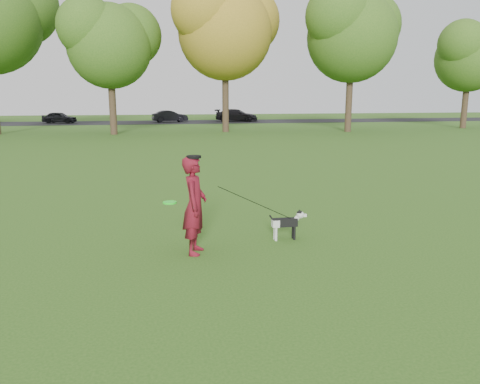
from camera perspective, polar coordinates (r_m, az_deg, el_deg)
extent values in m
plane|color=#285116|center=(8.68, -1.80, -6.14)|extent=(120.00, 120.00, 0.00)
cube|color=black|center=(48.26, -8.93, 8.41)|extent=(120.00, 7.00, 0.02)
imported|color=#570C15|center=(7.93, -5.55, -1.64)|extent=(0.54, 0.69, 1.67)
cube|color=black|center=(8.79, 5.48, -3.71)|extent=(0.47, 0.14, 0.15)
cube|color=silver|center=(8.74, 4.35, -3.83)|extent=(0.13, 0.15, 0.14)
cylinder|color=silver|center=(8.75, 4.42, -5.15)|extent=(0.05, 0.05, 0.26)
cylinder|color=silver|center=(8.84, 4.25, -4.96)|extent=(0.05, 0.05, 0.26)
cylinder|color=black|center=(8.85, 6.66, -5.01)|extent=(0.05, 0.05, 0.26)
cylinder|color=black|center=(8.94, 6.47, -4.83)|extent=(0.05, 0.05, 0.26)
cylinder|color=silver|center=(8.84, 6.80, -3.40)|extent=(0.15, 0.09, 0.17)
sphere|color=silver|center=(8.84, 7.34, -2.78)|extent=(0.14, 0.14, 0.14)
sphere|color=black|center=(8.83, 7.30, -2.60)|extent=(0.11, 0.11, 0.11)
cube|color=silver|center=(8.86, 7.81, -2.84)|extent=(0.09, 0.06, 0.05)
sphere|color=black|center=(8.88, 8.13, -2.82)|extent=(0.03, 0.03, 0.03)
cone|color=black|center=(8.78, 7.38, -2.39)|extent=(0.05, 0.05, 0.06)
cone|color=black|center=(8.85, 7.23, -2.27)|extent=(0.05, 0.05, 0.06)
cylinder|color=black|center=(8.72, 4.06, -3.45)|extent=(0.16, 0.03, 0.21)
cylinder|color=black|center=(8.82, 6.51, -3.36)|extent=(0.10, 0.10, 0.02)
imported|color=black|center=(49.06, -21.15, 8.47)|extent=(3.43, 2.07, 1.09)
imported|color=black|center=(48.24, -8.54, 9.12)|extent=(3.68, 1.83, 1.16)
imported|color=black|center=(48.94, -0.42, 9.34)|extent=(4.68, 3.14, 1.26)
cylinder|color=#1FFB22|center=(7.83, -8.56, -1.27)|extent=(0.23, 0.23, 0.02)
cylinder|color=black|center=(7.78, -5.67, 4.29)|extent=(0.25, 0.25, 0.04)
cylinder|color=#38281C|center=(33.79, -15.28, 10.34)|extent=(0.48, 0.48, 4.20)
sphere|color=#426B1E|center=(34.00, -15.69, 17.66)|extent=(5.60, 5.60, 5.60)
cylinder|color=#38281C|center=(35.06, -1.78, 11.46)|extent=(0.48, 0.48, 5.04)
sphere|color=#A58426|center=(35.43, -1.84, 19.91)|extent=(6.72, 6.72, 6.72)
cylinder|color=#38281C|center=(36.09, 13.14, 11.01)|extent=(0.48, 0.48, 4.83)
sphere|color=#426B1E|center=(36.40, 13.53, 18.88)|extent=(6.44, 6.44, 6.44)
cylinder|color=#38281C|center=(43.28, 25.73, 9.68)|extent=(0.48, 0.48, 3.99)
sphere|color=#426B1E|center=(43.41, 26.23, 15.11)|extent=(5.32, 5.32, 5.32)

